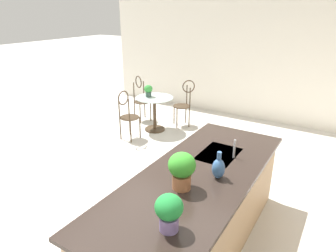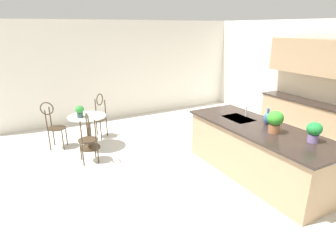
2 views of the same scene
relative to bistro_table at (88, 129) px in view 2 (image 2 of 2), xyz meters
The scene contains 14 objects.
ground_plane 2.78m from the bistro_table, 32.45° to the left, with size 40.00×40.00×0.00m, color beige.
wall_left_window 2.60m from the bistro_table, 142.78° to the left, with size 0.12×7.80×2.70m, color silver.
kitchen_island 3.50m from the bistro_table, 41.61° to the left, with size 2.80×1.06×0.92m.
back_counter_run 5.06m from the bistro_table, 67.71° to the left, with size 2.44×0.64×1.52m.
upper_cabinet_run 5.24m from the bistro_table, 67.60° to the left, with size 2.40×0.36×0.76m.
bistro_table is the anchor object (origin of this frame).
chair_near_window 0.72m from the bistro_table, 145.24° to the left, with size 0.54×0.54×1.04m.
chair_by_island 0.74m from the bistro_table, 12.98° to the right, with size 0.49×0.40×1.04m.
chair_toward_desk 0.75m from the bistro_table, 120.44° to the right, with size 0.50×0.52×1.04m.
sink_faucet 3.30m from the bistro_table, 50.44° to the left, with size 0.02×0.02×0.22m, color #B2B5BA.
potted_plant_on_table 0.46m from the bistro_table, 82.41° to the right, with size 0.18×0.18×0.25m.
potted_plant_counter_near 3.78m from the bistro_table, 38.29° to the left, with size 0.26×0.26×0.36m.
potted_plant_counter_far 4.33m from the bistro_table, 35.83° to the left, with size 0.22×0.22×0.31m.
vase_on_counter 3.65m from the bistro_table, 44.50° to the left, with size 0.13×0.13×0.29m.
Camera 2 is at (3.53, -2.70, 2.54)m, focal length 30.25 mm.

